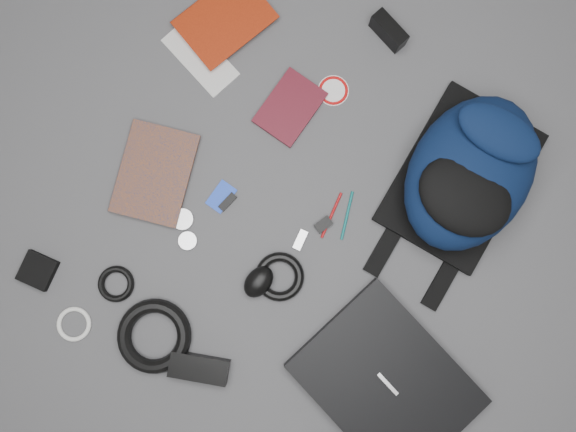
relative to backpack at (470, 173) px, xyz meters
The scene contains 23 objects.
ground 0.45m from the backpack, 138.57° to the right, with size 4.00×4.00×0.00m, color #4F4F51.
backpack is the anchor object (origin of this frame).
laptop 0.54m from the backpack, 82.22° to the right, with size 0.40×0.31×0.04m, color black.
comic_book 0.86m from the backpack, 153.42° to the right, with size 0.18×0.24×0.02m, color #BD580D.
envelope 0.74m from the backpack, behind, with size 0.20×0.09×0.00m, color silver.
dvd_case 0.47m from the backpack, behind, with size 0.12×0.17×0.01m, color #450D16.
compact_camera 0.42m from the backpack, 144.29° to the left, with size 0.10×0.04×0.06m, color black.
sticker_disc 0.40m from the backpack, behind, with size 0.08×0.08×0.00m, color white.
pen_teal 0.31m from the backpack, 132.77° to the right, with size 0.01×0.01×0.12m, color #0A6261.
pen_red 0.35m from the backpack, 134.96° to the right, with size 0.01×0.01×0.12m, color #A80C0F.
id_badge 0.61m from the backpack, 146.79° to the right, with size 0.05×0.07×0.00m, color blue.
usb_black 0.60m from the backpack, 145.33° to the right, with size 0.02×0.05×0.01m, color black.
usb_silver 0.44m from the backpack, 129.99° to the right, with size 0.02×0.05×0.01m, color silver.
key_fob 0.37m from the backpack, 132.36° to the right, with size 0.03×0.04×0.01m, color black.
mouse 0.57m from the backpack, 124.01° to the right, with size 0.06×0.09×0.05m, color black.
headphone_left 0.71m from the backpack, 142.71° to the right, with size 0.05×0.05×0.01m, color #ACACAE.
headphone_right 0.71m from the backpack, 138.20° to the right, with size 0.05×0.05×0.01m, color silver.
cable_coil 0.52m from the backpack, 122.58° to the right, with size 0.12×0.12×0.02m, color black.
power_brick 0.81m from the backpack, 115.37° to the right, with size 0.14×0.06×0.04m, color black.
power_cord_coil 0.86m from the backpack, 123.95° to the right, with size 0.18×0.18×0.04m, color black.
pouch 1.09m from the backpack, 138.82° to the right, with size 0.08×0.08×0.02m, color black.
earbud_coil 0.91m from the backpack, 134.07° to the right, with size 0.09×0.09×0.02m, color black.
white_cable_coil 1.04m from the backpack, 130.49° to the right, with size 0.09×0.09×0.01m, color white.
Camera 1 is at (0.05, -0.09, 1.41)m, focal length 35.00 mm.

